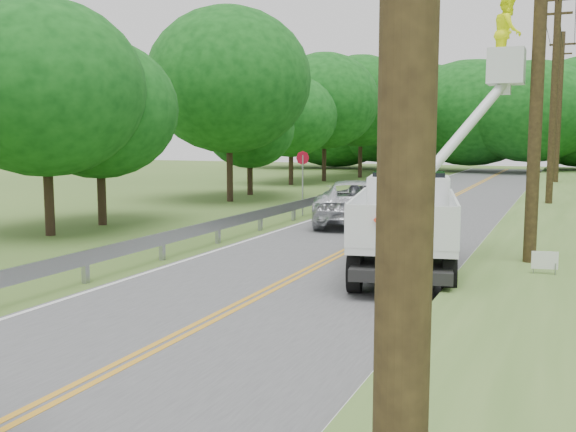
% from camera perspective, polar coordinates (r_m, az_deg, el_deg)
% --- Properties ---
extents(ground, '(140.00, 140.00, 0.00)m').
position_cam_1_polar(ground, '(9.88, -14.34, -12.62)').
color(ground, '#446228').
rests_on(ground, ground).
extents(road, '(7.20, 96.00, 0.03)m').
position_cam_1_polar(road, '(22.32, 8.20, -1.51)').
color(road, '#4D4D50').
rests_on(road, ground).
extents(guardrail, '(0.18, 48.00, 0.77)m').
position_cam_1_polar(guardrail, '(24.43, -0.34, 0.58)').
color(guardrail, '#92959A').
rests_on(guardrail, ground).
extents(utility_poles, '(1.60, 43.30, 10.00)m').
position_cam_1_polar(utility_poles, '(24.42, 21.99, 11.16)').
color(utility_poles, black).
rests_on(utility_poles, ground).
extents(treeline_left, '(9.37, 57.17, 9.77)m').
position_cam_1_polar(treeline_left, '(40.28, -0.11, 10.11)').
color(treeline_left, '#332319').
rests_on(treeline_left, ground).
extents(treeline_horizon, '(55.43, 14.18, 10.83)m').
position_cam_1_polar(treeline_horizon, '(64.07, 17.69, 8.64)').
color(treeline_horizon, '#0D3F10').
rests_on(treeline_horizon, ground).
extents(bucket_truck, '(4.24, 6.89, 6.50)m').
position_cam_1_polar(bucket_truck, '(16.83, 11.03, 0.79)').
color(bucket_truck, black).
rests_on(bucket_truck, road).
extents(suv_silver, '(4.15, 6.41, 1.64)m').
position_cam_1_polar(suv_silver, '(24.57, 5.90, 1.25)').
color(suv_silver, silver).
rests_on(suv_silver, road).
extents(suv_darkgrey, '(4.14, 6.21, 1.67)m').
position_cam_1_polar(suv_darkgrey, '(31.66, 8.98, 2.51)').
color(suv_darkgrey, '#36383E').
rests_on(suv_darkgrey, road).
extents(stop_sign_permanent, '(0.43, 0.42, 2.70)m').
position_cam_1_polar(stop_sign_permanent, '(26.82, 1.30, 3.84)').
color(stop_sign_permanent, '#92959A').
rests_on(stop_sign_permanent, ground).
extents(yard_sign, '(0.55, 0.13, 0.80)m').
position_cam_1_polar(yard_sign, '(15.19, 21.63, -3.75)').
color(yard_sign, white).
rests_on(yard_sign, ground).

